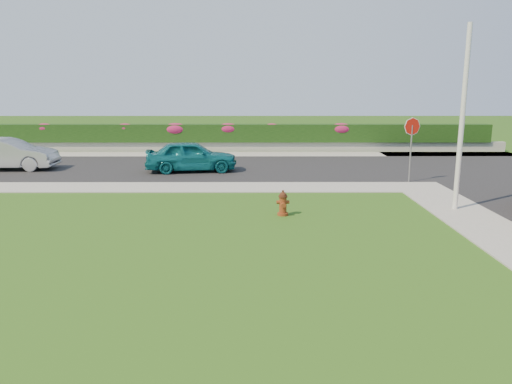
{
  "coord_description": "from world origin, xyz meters",
  "views": [
    {
      "loc": [
        0.32,
        -10.64,
        3.97
      ],
      "look_at": [
        0.37,
        3.91,
        0.9
      ],
      "focal_mm": 35.0,
      "sensor_mm": 36.0,
      "label": 1
    }
  ],
  "objects_px": {
    "fire_hydrant": "(283,204)",
    "stop_sign": "(412,134)",
    "sedan_teal": "(191,156)",
    "sedan_silver": "(8,154)",
    "utility_pole": "(462,120)"
  },
  "relations": [
    {
      "from": "utility_pole",
      "to": "stop_sign",
      "type": "relative_size",
      "value": 2.15
    },
    {
      "from": "sedan_teal",
      "to": "utility_pole",
      "type": "bearing_deg",
      "value": -135.34
    },
    {
      "from": "fire_hydrant",
      "to": "sedan_silver",
      "type": "relative_size",
      "value": 0.18
    },
    {
      "from": "fire_hydrant",
      "to": "sedan_teal",
      "type": "distance_m",
      "value": 9.06
    },
    {
      "from": "stop_sign",
      "to": "fire_hydrant",
      "type": "bearing_deg",
      "value": -129.87
    },
    {
      "from": "sedan_teal",
      "to": "utility_pole",
      "type": "height_order",
      "value": "utility_pole"
    },
    {
      "from": "sedan_silver",
      "to": "utility_pole",
      "type": "bearing_deg",
      "value": -115.03
    },
    {
      "from": "fire_hydrant",
      "to": "utility_pole",
      "type": "distance_m",
      "value": 6.3
    },
    {
      "from": "sedan_teal",
      "to": "sedan_silver",
      "type": "relative_size",
      "value": 0.93
    },
    {
      "from": "sedan_teal",
      "to": "sedan_silver",
      "type": "height_order",
      "value": "sedan_silver"
    },
    {
      "from": "sedan_silver",
      "to": "utility_pole",
      "type": "height_order",
      "value": "utility_pole"
    },
    {
      "from": "fire_hydrant",
      "to": "sedan_silver",
      "type": "height_order",
      "value": "sedan_silver"
    },
    {
      "from": "sedan_teal",
      "to": "stop_sign",
      "type": "bearing_deg",
      "value": -113.4
    },
    {
      "from": "sedan_teal",
      "to": "stop_sign",
      "type": "height_order",
      "value": "stop_sign"
    },
    {
      "from": "fire_hydrant",
      "to": "stop_sign",
      "type": "xyz_separation_m",
      "value": [
        5.64,
        5.44,
        1.67
      ]
    }
  ]
}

